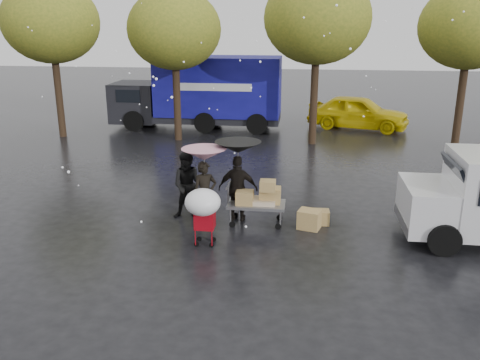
# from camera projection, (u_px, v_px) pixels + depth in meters

# --- Properties ---
(ground) EXTENTS (90.00, 90.00, 0.00)m
(ground) POSITION_uv_depth(u_px,v_px,m) (218.00, 230.00, 13.12)
(ground) COLOR black
(ground) RESTS_ON ground
(person_pink) EXTENTS (0.74, 0.64, 1.73)m
(person_pink) POSITION_uv_depth(u_px,v_px,m) (205.00, 194.00, 13.20)
(person_pink) COLOR black
(person_pink) RESTS_ON ground
(person_middle) EXTENTS (0.97, 0.79, 1.86)m
(person_middle) POSITION_uv_depth(u_px,v_px,m) (189.00, 186.00, 13.66)
(person_middle) COLOR black
(person_middle) RESTS_ON ground
(person_black) EXTENTS (1.06, 0.46, 1.80)m
(person_black) POSITION_uv_depth(u_px,v_px,m) (238.00, 189.00, 13.50)
(person_black) COLOR black
(person_black) RESTS_ON ground
(umbrella_pink) EXTENTS (1.16, 1.16, 2.08)m
(umbrella_pink) POSITION_uv_depth(u_px,v_px,m) (204.00, 154.00, 12.88)
(umbrella_pink) COLOR #4C4C4C
(umbrella_pink) RESTS_ON ground
(umbrella_black) EXTENTS (1.22, 1.22, 2.19)m
(umbrella_black) POSITION_uv_depth(u_px,v_px,m) (238.00, 147.00, 13.16)
(umbrella_black) COLOR #4C4C4C
(umbrella_black) RESTS_ON ground
(vendor_cart) EXTENTS (1.52, 0.80, 1.27)m
(vendor_cart) POSITION_uv_depth(u_px,v_px,m) (260.00, 198.00, 13.30)
(vendor_cart) COLOR slate
(vendor_cart) RESTS_ON ground
(shopping_cart) EXTENTS (0.84, 0.84, 1.46)m
(shopping_cart) POSITION_uv_depth(u_px,v_px,m) (203.00, 205.00, 11.84)
(shopping_cart) COLOR #AD0916
(shopping_cart) RESTS_ON ground
(blue_truck) EXTENTS (8.30, 2.60, 3.50)m
(blue_truck) POSITION_uv_depth(u_px,v_px,m) (202.00, 93.00, 24.95)
(blue_truck) COLOR #0C0C61
(blue_truck) RESTS_ON ground
(box_ground_near) EXTENTS (0.66, 0.58, 0.50)m
(box_ground_near) POSITION_uv_depth(u_px,v_px,m) (309.00, 219.00, 13.16)
(box_ground_near) COLOR olive
(box_ground_near) RESTS_ON ground
(box_ground_far) EXTENTS (0.50, 0.40, 0.38)m
(box_ground_far) POSITION_uv_depth(u_px,v_px,m) (320.00, 217.00, 13.48)
(box_ground_far) COLOR olive
(box_ground_far) RESTS_ON ground
(yellow_taxi) EXTENTS (5.21, 3.29, 1.65)m
(yellow_taxi) POSITION_uv_depth(u_px,v_px,m) (358.00, 112.00, 25.04)
(yellow_taxi) COLOR yellow
(yellow_taxi) RESTS_ON ground
(tree_row) EXTENTS (21.60, 4.40, 7.12)m
(tree_row) POSITION_uv_depth(u_px,v_px,m) (245.00, 24.00, 21.11)
(tree_row) COLOR black
(tree_row) RESTS_ON ground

